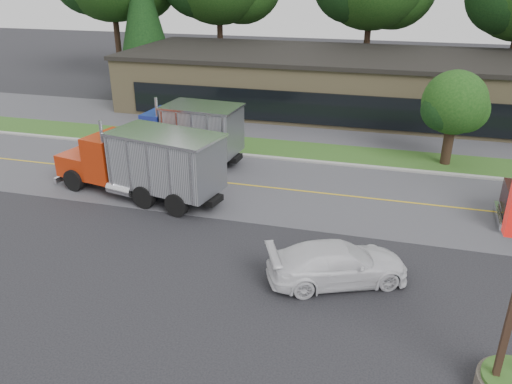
{
  "coord_description": "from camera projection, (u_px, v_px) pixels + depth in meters",
  "views": [
    {
      "loc": [
        6.61,
        -13.62,
        10.15
      ],
      "look_at": [
        1.69,
        4.41,
        1.8
      ],
      "focal_mm": 35.0,
      "sensor_mm": 36.0,
      "label": 1
    }
  ],
  "objects": [
    {
      "name": "center_line",
      "position": [
        248.0,
        185.0,
        25.65
      ],
      "size": [
        60.0,
        0.12,
        0.01
      ],
      "primitive_type": "cube",
      "color": "gold",
      "rests_on": "ground"
    },
    {
      "name": "rally_car",
      "position": [
        338.0,
        263.0,
        17.51
      ],
      "size": [
        5.36,
        3.87,
        1.44
      ],
      "primitive_type": "imported",
      "rotation": [
        0.0,
        0.0,
        1.99
      ],
      "color": "white",
      "rests_on": "ground"
    },
    {
      "name": "tree_verge",
      "position": [
        455.0,
        106.0,
        27.19
      ],
      "size": [
        3.72,
        3.5,
        5.3
      ],
      "color": "#382619",
      "rests_on": "ground"
    },
    {
      "name": "far_parking",
      "position": [
        291.0,
        126.0,
        35.34
      ],
      "size": [
        60.0,
        7.0,
        0.02
      ],
      "primitive_type": "cube",
      "color": "slate",
      "rests_on": "ground"
    },
    {
      "name": "strip_mall",
      "position": [
        332.0,
        83.0,
        39.33
      ],
      "size": [
        32.0,
        12.0,
        4.0
      ],
      "primitive_type": "cube",
      "color": "#918059",
      "rests_on": "ground"
    },
    {
      "name": "curb",
      "position": [
        268.0,
        158.0,
        29.35
      ],
      "size": [
        60.0,
        0.3,
        0.12
      ],
      "primitive_type": "cube",
      "color": "#9E9E99",
      "rests_on": "ground"
    },
    {
      "name": "dump_truck_blue",
      "position": [
        188.0,
        132.0,
        28.13
      ],
      "size": [
        7.14,
        3.19,
        3.36
      ],
      "rotation": [
        0.0,
        0.0,
        3.06
      ],
      "color": "black",
      "rests_on": "ground"
    },
    {
      "name": "ground",
      "position": [
        178.0,
        282.0,
        17.72
      ],
      "size": [
        140.0,
        140.0,
        0.0
      ],
      "primitive_type": "plane",
      "color": "#2F2F34",
      "rests_on": "ground"
    },
    {
      "name": "evergreen_left",
      "position": [
        143.0,
        12.0,
        45.3
      ],
      "size": [
        5.29,
        5.29,
        12.02
      ],
      "color": "#382619",
      "rests_on": "ground"
    },
    {
      "name": "grass_verge",
      "position": [
        275.0,
        149.0,
        30.94
      ],
      "size": [
        60.0,
        3.4,
        0.03
      ],
      "primitive_type": "cube",
      "color": "#2F561D",
      "rests_on": "ground"
    },
    {
      "name": "road",
      "position": [
        248.0,
        185.0,
        25.65
      ],
      "size": [
        60.0,
        8.0,
        0.02
      ],
      "primitive_type": "cube",
      "color": "slate",
      "rests_on": "ground"
    },
    {
      "name": "dump_truck_red",
      "position": [
        146.0,
        162.0,
        23.7
      ],
      "size": [
        9.03,
        4.25,
        3.36
      ],
      "rotation": [
        0.0,
        0.0,
        2.94
      ],
      "color": "black",
      "rests_on": "ground"
    }
  ]
}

